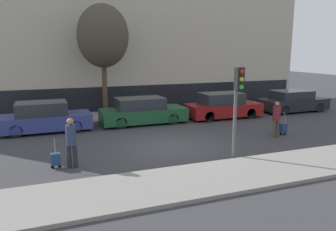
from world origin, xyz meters
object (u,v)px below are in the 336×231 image
object	(u,v)px
trolley_left	(56,159)
traffic_light	(238,94)
parked_car_2	(223,106)
pedestrian_right	(276,117)
parked_car_3	(292,102)
parked_car_0	(45,118)
trolley_right	(283,128)
parked_car_1	(142,112)
pedestrian_left	(71,140)
bare_tree_near_crossing	(103,36)

from	to	relation	value
trolley_left	traffic_light	distance (m)	6.66
parked_car_2	pedestrian_right	size ratio (longest dim) A/B	2.69
parked_car_2	parked_car_3	world-z (taller)	parked_car_2
parked_car_0	trolley_left	distance (m)	5.62
parked_car_3	trolley_right	bearing A→B (deg)	-134.76
trolley_right	parked_car_1	bearing A→B (deg)	139.79
parked_car_3	trolley_left	xyz separation A→B (m)	(-14.94, -5.60, -0.33)
pedestrian_right	pedestrian_left	bearing A→B (deg)	-6.26
trolley_left	pedestrian_right	distance (m)	9.77
parked_car_2	pedestrian_right	bearing A→B (deg)	-88.87
pedestrian_right	bare_tree_near_crossing	distance (m)	10.51
parked_car_2	bare_tree_near_crossing	bearing A→B (deg)	157.76
pedestrian_right	bare_tree_near_crossing	xyz separation A→B (m)	(-6.55, 7.30, 3.79)
pedestrian_left	trolley_left	xyz separation A→B (m)	(-0.53, 0.13, -0.66)
parked_car_1	trolley_right	world-z (taller)	parked_car_1
trolley_left	traffic_light	size ratio (longest dim) A/B	0.32
parked_car_0	pedestrian_right	bearing A→B (deg)	-25.90
parked_car_3	trolley_right	size ratio (longest dim) A/B	4.09
trolley_left	trolley_right	world-z (taller)	trolley_right
parked_car_2	parked_car_1	bearing A→B (deg)	178.46
parked_car_1	trolley_right	bearing A→B (deg)	-40.21
parked_car_2	trolley_right	xyz separation A→B (m)	(0.63, -4.55, -0.36)
pedestrian_right	parked_car_3	bearing A→B (deg)	-149.03
pedestrian_left	parked_car_1	bearing A→B (deg)	67.64
pedestrian_left	traffic_light	bearing A→B (deg)	0.99
parked_car_0	parked_car_3	world-z (taller)	parked_car_0
parked_car_2	trolley_left	bearing A→B (deg)	-150.60
parked_car_0	trolley_left	bearing A→B (deg)	-87.46
parked_car_3	bare_tree_near_crossing	bearing A→B (deg)	168.17
parked_car_0	pedestrian_right	distance (m)	11.08
parked_car_1	parked_car_3	size ratio (longest dim) A/B	1.04
parked_car_1	pedestrian_right	distance (m)	6.93
parked_car_0	parked_car_1	world-z (taller)	parked_car_0
pedestrian_left	trolley_right	distance (m)	9.79
trolley_right	pedestrian_left	bearing A→B (deg)	-174.08
trolley_right	traffic_light	bearing A→B (deg)	-150.62
parked_car_1	pedestrian_left	bearing A→B (deg)	-126.35
pedestrian_left	pedestrian_right	bearing A→B (deg)	19.57
parked_car_0	bare_tree_near_crossing	xyz separation A→B (m)	(3.42, 2.46, 4.04)
traffic_light	bare_tree_near_crossing	xyz separation A→B (m)	(-2.99, 9.49, 2.31)
trolley_right	pedestrian_right	bearing A→B (deg)	-168.24
bare_tree_near_crossing	parked_car_3	bearing A→B (deg)	-11.83
parked_car_2	pedestrian_right	distance (m)	4.67
parked_car_3	trolley_left	size ratio (longest dim) A/B	4.16
trolley_right	traffic_light	size ratio (longest dim) A/B	0.32
parked_car_1	pedestrian_right	world-z (taller)	pedestrian_right
parked_car_1	bare_tree_near_crossing	world-z (taller)	bare_tree_near_crossing
parked_car_2	bare_tree_near_crossing	world-z (taller)	bare_tree_near_crossing
parked_car_1	bare_tree_near_crossing	size ratio (longest dim) A/B	0.72
parked_car_0	pedestrian_right	xyz separation A→B (m)	(9.96, -4.84, 0.25)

